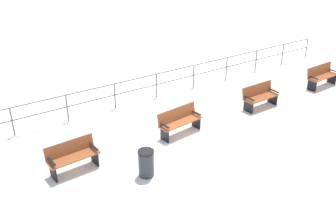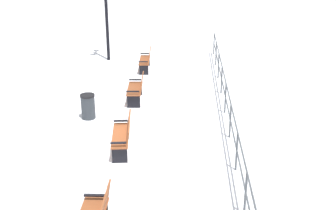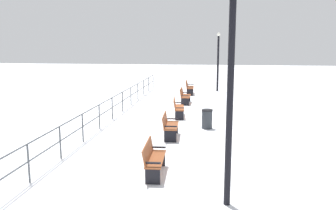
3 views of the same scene
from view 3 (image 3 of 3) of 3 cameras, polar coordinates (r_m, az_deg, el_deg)
name	(u,v)px [view 3 (image 3 of 3)]	position (r m, az deg, el deg)	size (l,w,h in m)	color
ground_plane	(181,117)	(17.02, 2.20, -1.92)	(80.00, 80.00, 0.00)	white
bench_nearest	(153,158)	(9.62, -2.44, -8.57)	(0.55, 1.57, 0.89)	brown
bench_second	(169,125)	(13.24, 0.23, -3.35)	(0.63, 1.51, 0.89)	brown
bench_third	(178,107)	(16.93, 1.58, -0.33)	(0.67, 1.67, 0.90)	brown
bench_fourth	(184,96)	(20.67, 2.69, 1.52)	(0.59, 1.56, 0.90)	brown
bench_fifth	(189,87)	(24.42, 3.44, 2.94)	(0.58, 1.69, 0.94)	brown
lamppost_near	(231,52)	(7.43, 10.28, 8.54)	(0.31, 1.09, 4.94)	black
lamppost_middle	(218,55)	(26.03, 8.15, 8.04)	(0.23, 0.85, 4.26)	black
waterfront_railing	(118,101)	(17.44, -8.20, 0.63)	(0.05, 20.95, 1.04)	#4C5156
trash_bin	(207,119)	(14.74, 6.36, -2.26)	(0.46, 0.46, 0.81)	#2D3338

